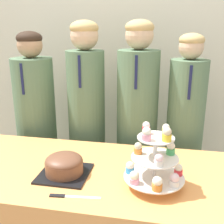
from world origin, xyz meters
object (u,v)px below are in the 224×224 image
object	(u,v)px
student_0	(37,129)
student_2	(137,131)
cake_knife	(66,196)
student_3	(184,139)
student_1	(87,126)
round_cake	(64,165)
cupcake_stand	(155,161)

from	to	relation	value
student_0	student_2	world-z (taller)	student_2
cake_knife	student_0	xyz separation A→B (m)	(-0.57, 0.89, -0.04)
cake_knife	student_3	size ratio (longest dim) A/B	0.17
student_3	student_1	bearing A→B (deg)	180.00
student_0	student_1	xyz separation A→B (m)	(0.42, -0.00, 0.06)
round_cake	cake_knife	xyz separation A→B (m)	(0.08, -0.19, -0.05)
cupcake_stand	student_1	distance (m)	0.91
round_cake	student_1	bearing A→B (deg)	96.18
round_cake	student_0	world-z (taller)	student_0
student_3	student_2	bearing A→B (deg)	180.00
cupcake_stand	student_0	bearing A→B (deg)	142.87
student_2	student_3	bearing A→B (deg)	-0.00
cake_knife	student_0	world-z (taller)	student_0
student_2	round_cake	bearing A→B (deg)	-113.76
student_2	student_3	world-z (taller)	student_2
student_0	student_2	xyz separation A→B (m)	(0.80, 0.00, 0.05)
cupcake_stand	student_0	distance (m)	1.22
round_cake	student_1	size ratio (longest dim) A/B	0.17
round_cake	cupcake_stand	bearing A→B (deg)	-3.55
round_cake	cupcake_stand	xyz separation A→B (m)	(0.47, -0.03, 0.08)
cupcake_stand	student_0	world-z (taller)	student_0
round_cake	cupcake_stand	world-z (taller)	cupcake_stand
cake_knife	student_2	xyz separation A→B (m)	(0.23, 0.89, 0.00)
round_cake	cupcake_stand	distance (m)	0.48
student_1	cupcake_stand	bearing A→B (deg)	-53.19
student_1	student_3	bearing A→B (deg)	-0.00
cake_knife	student_1	xyz separation A→B (m)	(-0.15, 0.89, 0.02)
cake_knife	student_1	size ratio (longest dim) A/B	0.16
student_0	student_3	distance (m)	1.14
cake_knife	cupcake_stand	xyz separation A→B (m)	(0.39, 0.16, 0.14)
round_cake	student_0	size ratio (longest dim) A/B	0.18
round_cake	student_2	xyz separation A→B (m)	(0.31, 0.70, -0.05)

